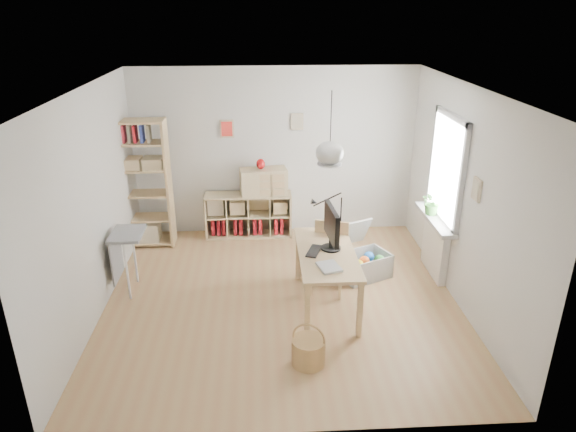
{
  "coord_description": "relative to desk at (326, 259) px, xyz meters",
  "views": [
    {
      "loc": [
        -0.24,
        -5.75,
        3.57
      ],
      "look_at": [
        0.1,
        0.3,
        1.05
      ],
      "focal_mm": 32.0,
      "sensor_mm": 36.0,
      "label": 1
    }
  ],
  "objects": [
    {
      "name": "yarn_ball",
      "position": [
        0.13,
        0.47,
        0.18
      ],
      "size": [
        0.17,
        0.17,
        0.17
      ],
      "primitive_type": "sphere",
      "color": "#510A15",
      "rests_on": "desk"
    },
    {
      "name": "keyboard",
      "position": [
        -0.16,
        0.01,
        0.1
      ],
      "size": [
        0.24,
        0.37,
        0.02
      ],
      "primitive_type": "cube",
      "rotation": [
        0.0,
        0.0,
        -0.36
      ],
      "color": "black",
      "rests_on": "desk"
    },
    {
      "name": "ground",
      "position": [
        -0.55,
        0.15,
        -0.66
      ],
      "size": [
        4.5,
        4.5,
        0.0
      ],
      "primitive_type": "plane",
      "color": "tan",
      "rests_on": "ground"
    },
    {
      "name": "monitor",
      "position": [
        0.06,
        0.08,
        0.4
      ],
      "size": [
        0.25,
        0.62,
        0.54
      ],
      "rotation": [
        0.0,
        0.0,
        0.08
      ],
      "color": "black",
      "rests_on": "desk"
    },
    {
      "name": "wicker_basket",
      "position": [
        -0.32,
        -1.15,
        -0.49
      ],
      "size": [
        0.36,
        0.36,
        0.5
      ],
      "rotation": [
        0.0,
        0.0,
        -0.38
      ],
      "color": "#AA884D",
      "rests_on": "ground"
    },
    {
      "name": "red_vase",
      "position": [
        -0.78,
        2.19,
        0.57
      ],
      "size": [
        0.14,
        0.14,
        0.17
      ],
      "primitive_type": "ellipsoid",
      "color": "maroon",
      "rests_on": "drawer_chest"
    },
    {
      "name": "storage_chest",
      "position": [
        0.62,
        0.76,
        -0.43
      ],
      "size": [
        0.92,
        0.96,
        0.71
      ],
      "rotation": [
        0.0,
        0.0,
        0.44
      ],
      "color": "silver",
      "rests_on": "ground"
    },
    {
      "name": "radiator",
      "position": [
        1.64,
        0.75,
        -0.26
      ],
      "size": [
        0.1,
        0.8,
        0.8
      ],
      "primitive_type": "cube",
      "color": "white",
      "rests_on": "ground"
    },
    {
      "name": "side_table",
      "position": [
        -2.59,
        0.5,
        0.01
      ],
      "size": [
        0.4,
        0.55,
        0.85
      ],
      "color": "gray",
      "rests_on": "ground"
    },
    {
      "name": "desk",
      "position": [
        0.0,
        0.0,
        0.0
      ],
      "size": [
        0.7,
        1.5,
        0.75
      ],
      "color": "tan",
      "rests_on": "ground"
    },
    {
      "name": "cube_shelf",
      "position": [
        -1.02,
        2.23,
        -0.36
      ],
      "size": [
        1.4,
        0.38,
        0.72
      ],
      "color": "tan",
      "rests_on": "ground"
    },
    {
      "name": "chair",
      "position": [
        0.09,
        0.41,
        -0.13
      ],
      "size": [
        0.57,
        0.57,
        0.93
      ],
      "rotation": [
        0.0,
        0.0,
        -0.3
      ],
      "color": "gray",
      "rests_on": "ground"
    },
    {
      "name": "task_lamp",
      "position": [
        0.05,
        0.61,
        0.42
      ],
      "size": [
        0.45,
        0.17,
        0.48
      ],
      "color": "black",
      "rests_on": "desk"
    },
    {
      "name": "window_unit",
      "position": [
        1.68,
        0.75,
        0.89
      ],
      "size": [
        0.07,
        1.16,
        1.46
      ],
      "color": "white",
      "rests_on": "ground"
    },
    {
      "name": "tall_bookshelf",
      "position": [
        -2.59,
        1.95,
        0.43
      ],
      "size": [
        0.8,
        0.38,
        2.0
      ],
      "color": "tan",
      "rests_on": "ground"
    },
    {
      "name": "drawer_chest",
      "position": [
        -0.74,
        2.19,
        0.27
      ],
      "size": [
        0.77,
        0.43,
        0.42
      ],
      "primitive_type": "cube",
      "rotation": [
        0.0,
        0.0,
        0.14
      ],
      "color": "tan",
      "rests_on": "cube_shelf"
    },
    {
      "name": "paper_tray",
      "position": [
        -0.03,
        -0.42,
        0.11
      ],
      "size": [
        0.3,
        0.34,
        0.03
      ],
      "primitive_type": "cube",
      "rotation": [
        0.0,
        0.0,
        0.27
      ],
      "color": "silver",
      "rests_on": "desk"
    },
    {
      "name": "potted_plant",
      "position": [
        1.57,
        0.86,
        0.38
      ],
      "size": [
        0.38,
        0.35,
        0.35
      ],
      "primitive_type": "imported",
      "rotation": [
        0.0,
        0.0,
        0.3
      ],
      "color": "#295821",
      "rests_on": "windowsill"
    },
    {
      "name": "room_shell",
      "position": [
        -0.0,
        0.0,
        1.34
      ],
      "size": [
        4.5,
        4.5,
        4.5
      ],
      "color": "white",
      "rests_on": "ground"
    },
    {
      "name": "windowsill",
      "position": [
        1.59,
        0.75,
        0.17
      ],
      "size": [
        0.22,
        1.2,
        0.06
      ],
      "primitive_type": "cube",
      "color": "silver",
      "rests_on": "radiator"
    }
  ]
}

